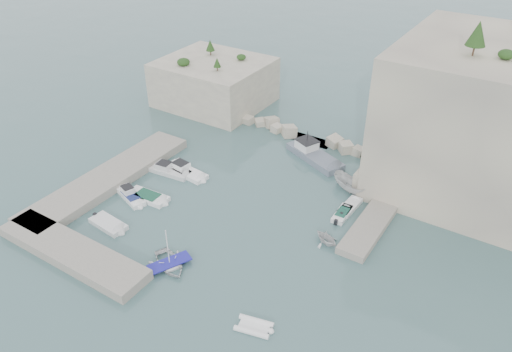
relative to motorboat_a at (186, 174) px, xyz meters
The scene contains 22 objects.
ground 11.72m from the motorboat_a, 28.81° to the right, with size 400.00×400.00×0.00m, color #456768.
cliff_east 38.47m from the motorboat_a, 27.55° to the left, with size 26.00×22.00×17.00m, color beige.
cliff_terrace 26.37m from the motorboat_a, 27.96° to the left, with size 8.00×10.00×2.50m, color beige.
outcrop_west 21.94m from the motorboat_a, 116.70° to the left, with size 16.00×14.00×7.00m, color beige.
quay_west 9.48m from the motorboat_a, 135.36° to the right, with size 5.00×24.00×1.10m, color #9E9689.
quay_south 18.16m from the motorboat_a, 89.15° to the right, with size 18.00×4.00×1.10m, color #9E9689.
ledge_east 24.17m from the motorboat_a, 10.38° to the left, with size 3.00×16.00×0.80m, color #9E9689.
breakwater 18.81m from the motorboat_a, 60.46° to the left, with size 28.00×3.00×1.40m, color beige.
motorboat_a is the anchor object (origin of this frame).
motorboat_b 2.04m from the motorboat_a, 150.61° to the right, with size 6.03×1.97×1.40m, color silver, non-canonical shape.
motorboat_c 6.67m from the motorboat_a, 92.25° to the right, with size 5.60×2.04×0.70m, color white, non-canonical shape.
motorboat_d 7.97m from the motorboat_a, 104.13° to the right, with size 5.29×1.57×1.40m, color white, non-canonical shape.
motorboat_e 12.79m from the motorboat_a, 91.46° to the right, with size 4.85×1.98×0.70m, color silver, non-canonical shape.
rowboat 16.92m from the motorboat_a, 56.05° to the right, with size 3.32×4.64×0.96m, color white.
inflatable_dinghy 25.97m from the motorboat_a, 37.96° to the right, with size 3.39×1.64×0.44m, color white, non-canonical shape.
tender_east_a 20.94m from the motorboat_a, ahead, with size 2.48×2.87×1.51m, color silver.
tender_east_b 20.44m from the motorboat_a, ahead, with size 3.85×1.31×0.70m, color white, non-canonical shape.
tender_east_c 20.87m from the motorboat_a, 11.70° to the left, with size 4.37×1.41×0.70m, color silver, non-canonical shape.
tender_east_d 20.39m from the motorboat_a, 21.54° to the left, with size 1.94×5.16×1.99m, color silver.
work_boat 16.99m from the motorboat_a, 44.62° to the left, with size 9.67×2.86×2.20m, color slate, non-canonical shape.
rowboat_mast 17.11m from the motorboat_a, 56.05° to the right, with size 0.10×0.10×4.20m, color white.
vegetation 38.24m from the motorboat_a, 33.72° to the left, with size 53.48×13.88×13.40m.
Camera 1 is at (25.79, -34.40, 33.83)m, focal length 35.00 mm.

